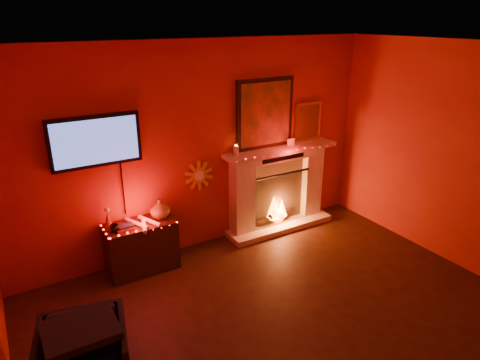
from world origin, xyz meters
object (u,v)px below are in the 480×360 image
object	(u,v)px
fireplace	(277,181)
sunburst_clock	(199,176)
tv	(96,141)
console_table	(142,244)

from	to	relation	value
fireplace	sunburst_clock	distance (m)	1.23
sunburst_clock	tv	bearing A→B (deg)	-178.76
console_table	tv	bearing A→B (deg)	151.43
fireplace	console_table	xyz separation A→B (m)	(-2.09, -0.13, -0.37)
tv	console_table	distance (m)	1.35
tv	sunburst_clock	size ratio (longest dim) A/B	3.10
fireplace	console_table	world-z (taller)	fireplace
tv	sunburst_clock	world-z (taller)	tv
fireplace	console_table	distance (m)	2.12
fireplace	tv	world-z (taller)	fireplace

